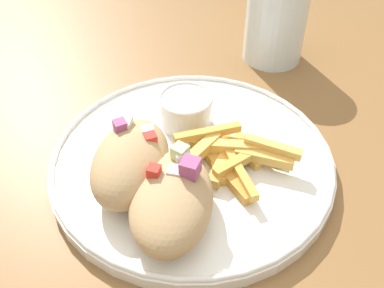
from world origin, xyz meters
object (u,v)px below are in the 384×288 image
(plate, at_px, (192,160))
(pita_sandwich_near, at_px, (172,200))
(sauce_ramekin, at_px, (186,108))
(water_glass, at_px, (275,26))
(fries_pile, at_px, (231,154))
(pita_sandwich_far, at_px, (130,162))

(plate, bearing_deg, pita_sandwich_near, -142.99)
(sauce_ramekin, xyz_separation_m, water_glass, (0.21, 0.05, 0.02))
(pita_sandwich_near, relative_size, fries_pile, 1.19)
(pita_sandwich_near, bearing_deg, sauce_ramekin, 1.40)
(sauce_ramekin, bearing_deg, pita_sandwich_near, -134.64)
(fries_pile, height_order, sauce_ramekin, sauce_ramekin)
(pita_sandwich_near, xyz_separation_m, water_glass, (0.31, 0.15, 0.01))
(plate, bearing_deg, fries_pile, -47.80)
(plate, relative_size, water_glass, 2.78)
(plate, relative_size, fries_pile, 2.59)
(pita_sandwich_near, height_order, water_glass, water_glass)
(fries_pile, distance_m, sauce_ramekin, 0.08)
(pita_sandwich_near, height_order, fries_pile, pita_sandwich_near)
(fries_pile, bearing_deg, water_glass, 31.93)
(pita_sandwich_far, distance_m, water_glass, 0.32)
(fries_pile, distance_m, water_glass, 0.25)
(pita_sandwich_far, bearing_deg, plate, -50.81)
(water_glass, bearing_deg, plate, -157.40)
(fries_pile, bearing_deg, sauce_ramekin, 87.23)
(plate, relative_size, pita_sandwich_near, 2.17)
(pita_sandwich_far, relative_size, sauce_ramekin, 2.17)
(plate, height_order, pita_sandwich_far, pita_sandwich_far)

